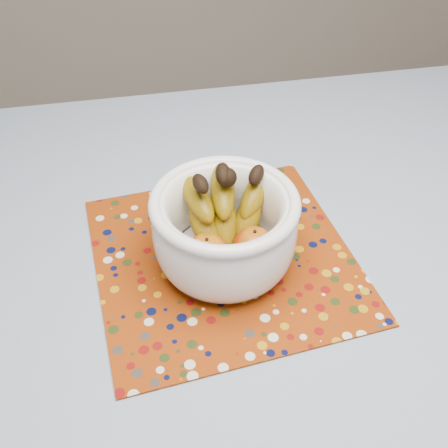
% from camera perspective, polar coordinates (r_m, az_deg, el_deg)
% --- Properties ---
extents(table, '(1.20, 1.20, 0.75)m').
position_cam_1_polar(table, '(0.90, 6.56, -10.54)').
color(table, brown).
rests_on(table, ground).
extents(tablecloth, '(1.32, 1.32, 0.01)m').
position_cam_1_polar(tablecloth, '(0.83, 6.99, -7.15)').
color(tablecloth, slate).
rests_on(tablecloth, table).
extents(placemat, '(0.45, 0.45, 0.00)m').
position_cam_1_polar(placemat, '(0.86, -0.03, -3.65)').
color(placemat, '#7B2B06').
rests_on(placemat, tablecloth).
extents(fruit_bowl, '(0.25, 0.23, 0.17)m').
position_cam_1_polar(fruit_bowl, '(0.81, 0.23, 0.14)').
color(fruit_bowl, white).
rests_on(fruit_bowl, placemat).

